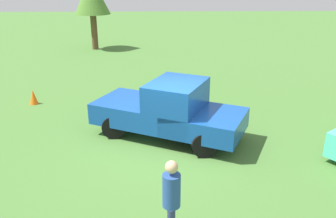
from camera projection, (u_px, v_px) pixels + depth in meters
ground_plane at (166, 150)px, 9.95m from camera, size 80.00×80.00×0.00m
pickup_truck at (172, 109)px, 10.44m from camera, size 4.85×3.63×1.78m
person_bystander at (171, 199)px, 6.16m from camera, size 0.34×0.34×1.73m
traffic_cone at (33, 97)px, 13.41m from camera, size 0.32×0.32×0.55m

